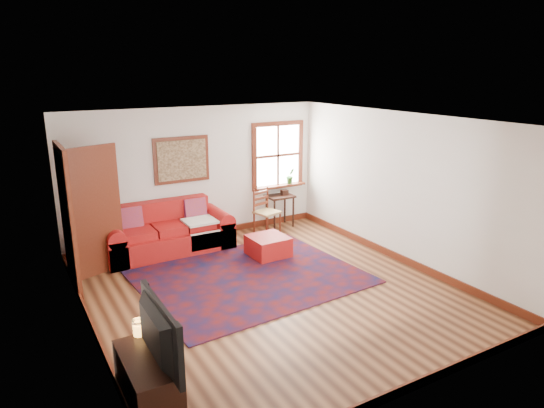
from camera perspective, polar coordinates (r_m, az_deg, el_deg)
ground at (r=7.27m, az=-0.28°, el=-10.12°), size 5.50×5.50×0.00m
room_envelope at (r=6.73m, az=-0.37°, el=2.68°), size 5.04×5.54×2.52m
window at (r=9.95m, az=0.89°, el=4.96°), size 1.18×0.20×1.38m
doorway at (r=7.83m, az=-21.25°, el=-0.95°), size 0.89×1.08×2.14m
framed_artwork at (r=9.05m, az=-10.57°, el=5.13°), size 1.05×0.07×0.85m
persian_rug at (r=7.69m, az=-2.56°, el=-8.57°), size 3.44×2.83×0.02m
red_leather_sofa at (r=8.85m, az=-12.19°, el=-3.64°), size 2.24×0.92×0.87m
red_ottoman at (r=8.46m, az=-0.46°, el=-5.00°), size 0.65×0.65×0.36m
side_table at (r=9.94m, az=0.93°, el=0.34°), size 0.55×0.41×0.66m
ladder_back_chair at (r=9.46m, az=-0.82°, el=-0.70°), size 0.52×0.51×0.92m
media_cabinet at (r=5.09m, az=-14.37°, el=-19.64°), size 0.43×0.96×0.53m
television at (r=4.69m, az=-14.19°, el=-14.67°), size 0.14×1.06×0.61m
candle_hurricane at (r=5.27m, az=-15.44°, el=-13.91°), size 0.12×0.12×0.18m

